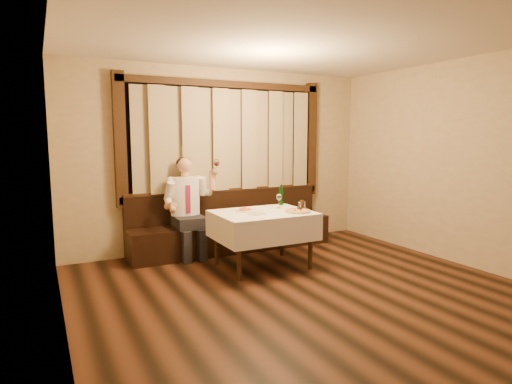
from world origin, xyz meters
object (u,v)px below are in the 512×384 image
green_bottle (281,196)px  cruet_caddy (302,207)px  banquette (232,230)px  pasta_red (245,208)px  seated_man (187,200)px  pizza (298,211)px  dining_table (263,220)px  pasta_cream (257,211)px

green_bottle → cruet_caddy: 0.52m
banquette → pasta_red: 1.01m
cruet_caddy → seated_man: bearing=134.9°
pizza → green_bottle: bearing=80.5°
banquette → dining_table: bearing=-90.0°
pasta_cream → seated_man: size_ratio=0.17×
cruet_caddy → seated_man: size_ratio=0.09×
dining_table → green_bottle: (0.50, 0.38, 0.24)m
green_bottle → seated_man: bearing=155.9°
green_bottle → seated_man: (-1.24, 0.56, -0.05)m
cruet_caddy → dining_table: bearing=160.8°
pasta_cream → pasta_red: bearing=99.1°
pasta_cream → green_bottle: (0.65, 0.48, 0.10)m
pasta_cream → pizza: bearing=-14.8°
seated_man → dining_table: bearing=-51.5°
banquette → seated_man: (-0.74, -0.09, 0.53)m
green_bottle → pasta_cream: bearing=-143.5°
pasta_red → cruet_caddy: (0.72, -0.29, 0.01)m
pizza → pasta_cream: size_ratio=1.44×
green_bottle → seated_man: seated_man is taller
banquette → pizza: size_ratio=9.02×
green_bottle → seated_man: size_ratio=0.21×
pizza → green_bottle: 0.64m
banquette → seated_man: size_ratio=2.20×
cruet_caddy → banquette: bearing=109.5°
pizza → green_bottle: size_ratio=1.14×
green_bottle → cruet_caddy: green_bottle is taller
pasta_cream → cruet_caddy: cruet_caddy is taller
pasta_red → seated_man: 0.95m
banquette → pizza: (0.40, -1.27, 0.46)m
banquette → pasta_cream: size_ratio=13.01×
banquette → dining_table: 1.08m
pasta_cream → seated_man: (-0.60, 1.03, 0.05)m
banquette → green_bottle: green_bottle is taller
banquette → cruet_caddy: bearing=-65.4°
banquette → pasta_red: size_ratio=12.07×
pasta_cream → seated_man: bearing=120.0°
dining_table → pizza: 0.48m
green_bottle → cruet_caddy: size_ratio=2.27×
pizza → seated_man: (-1.14, 1.18, 0.07)m
dining_table → pasta_cream: bearing=-145.3°
pasta_red → cruet_caddy: size_ratio=1.94×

